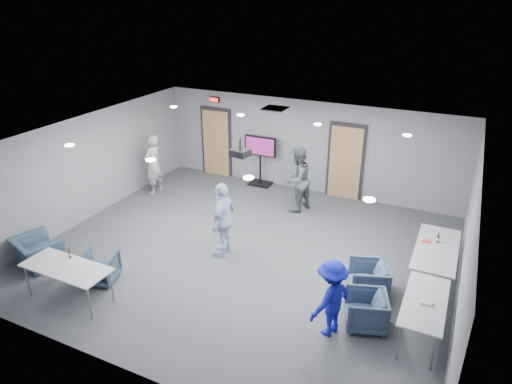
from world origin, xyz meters
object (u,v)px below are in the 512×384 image
at_px(person_d, 331,298).
at_px(table_right_a, 436,250).
at_px(table_right_b, 425,303).
at_px(projector, 240,153).
at_px(person_c, 223,219).
at_px(tv_stand, 260,158).
at_px(person_b, 297,180).
at_px(bottle_right, 438,239).
at_px(chair_right_c, 366,310).
at_px(chair_right_b, 368,279).
at_px(person_a, 153,164).
at_px(chair_front_a, 100,267).
at_px(table_front_left, 66,269).
at_px(bottle_front, 70,254).
at_px(chair_front_b, 38,252).

height_order(person_d, table_right_a, person_d).
distance_m(table_right_b, projector, 4.58).
height_order(person_c, tv_stand, person_c).
distance_m(person_b, person_c, 2.91).
xyz_separation_m(table_right_a, table_right_b, (0.00, -1.90, -0.01)).
xyz_separation_m(bottle_right, tv_stand, (-5.34, 2.76, 0.06)).
height_order(person_d, chair_right_c, person_d).
distance_m(person_b, chair_right_b, 3.97).
relative_size(person_a, bottle_right, 7.60).
height_order(chair_right_c, chair_front_a, chair_right_c).
distance_m(person_d, table_front_left, 4.98).
height_order(chair_right_c, bottle_front, bottle_front).
bearing_deg(chair_right_b, person_b, -157.62).
distance_m(chair_right_c, chair_front_b, 7.00).
bearing_deg(bottle_right, chair_front_b, -156.59).
height_order(chair_front_a, table_front_left, table_front_left).
height_order(chair_right_b, table_right_b, table_right_b).
distance_m(person_a, chair_right_b, 7.18).
relative_size(chair_front_b, bottle_front, 4.20).
height_order(person_a, table_right_b, person_a).
bearing_deg(bottle_right, table_right_a, -86.65).
height_order(bottle_front, bottle_right, bottle_right).
relative_size(chair_right_c, bottle_right, 3.08).
bearing_deg(bottle_front, person_c, 50.17).
xyz_separation_m(chair_right_b, table_right_a, (1.10, 1.11, 0.35)).
xyz_separation_m(person_c, bottle_right, (4.38, 1.26, -0.06)).
xyz_separation_m(chair_right_b, projector, (-2.98, 0.36, 2.06)).
xyz_separation_m(chair_front_b, tv_stand, (2.49, 6.15, 0.56)).
relative_size(chair_right_b, bottle_right, 3.18).
relative_size(bottle_right, projector, 0.57).
relative_size(table_right_a, table_right_b, 1.19).
xyz_separation_m(person_a, person_b, (4.18, 0.70, 0.00)).
height_order(person_c, bottle_front, person_c).
bearing_deg(person_b, person_c, 5.73).
bearing_deg(chair_front_a, person_d, 168.40).
distance_m(person_d, table_right_a, 2.90).
distance_m(chair_front_a, table_front_left, 0.81).
bearing_deg(chair_front_b, person_b, -112.89).
distance_m(chair_right_b, bottle_right, 1.81).
xyz_separation_m(person_c, bottle_front, (-2.06, -2.47, -0.06)).
bearing_deg(person_b, bottle_front, -8.18).
bearing_deg(projector, person_c, -131.55).
bearing_deg(table_right_a, chair_right_b, 135.19).
relative_size(person_d, tv_stand, 0.94).
relative_size(chair_front_b, table_right_a, 0.49).
height_order(table_right_b, bottle_right, bottle_right).
bearing_deg(chair_right_c, chair_front_b, -99.80).
bearing_deg(projector, chair_right_b, 1.57).
relative_size(chair_front_a, table_front_left, 0.39).
height_order(person_c, projector, projector).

